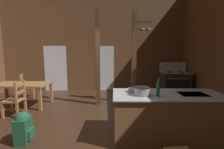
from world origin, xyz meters
The scene contains 15 objects.
ground_plane centered at (0.00, 0.00, -0.05)m, with size 9.01×7.89×0.10m, color #382316.
wall_back centered at (0.00, 3.62, 2.34)m, with size 9.01×0.14×4.68m, color brown.
glazed_door_back_left centered at (-1.85, 3.54, 1.02)m, with size 1.00×0.01×2.05m, color white.
glazed_panel_back_right centered at (0.41, 3.54, 1.02)m, with size 0.84×0.01×2.05m, color white.
kitchen_island centered at (1.64, -0.59, 0.44)m, with size 2.22×1.10×0.89m.
stove_range centered at (3.38, 2.73, 0.48)m, with size 1.21×0.92×1.32m.
support_post_with_pot_rack centered at (1.41, 1.57, 1.62)m, with size 0.61×0.23×3.03m.
support_post_center centered at (0.18, 1.49, 1.51)m, with size 0.14×0.14×3.03m.
dining_table centered at (-2.27, 1.44, 0.65)m, with size 1.76×1.02×0.74m.
ladderback_chair_near_window centered at (-2.57, 2.32, 0.45)m, with size 0.57×0.57×0.95m.
ladderback_chair_by_post centered at (-2.00, 0.65, 0.45)m, with size 0.45×0.45×0.95m.
backpack centered at (-1.13, -0.65, 0.31)m, with size 0.32×0.33×0.60m.
stockpot_on_counter centered at (1.10, -0.65, 0.97)m, with size 0.37×0.30×0.16m.
mixing_bowl_on_counter centered at (0.99, -0.42, 0.93)m, with size 0.24×0.24×0.08m.
bottle_tall_on_counter centered at (1.37, -0.75, 1.02)m, with size 0.07×0.07×0.33m.
Camera 1 is at (0.40, -3.35, 1.64)m, focal length 23.78 mm.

